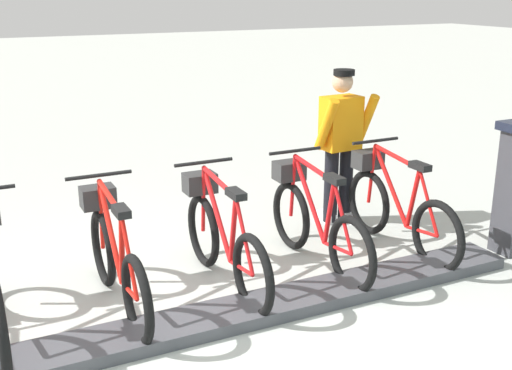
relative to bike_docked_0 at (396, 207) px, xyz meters
The scene contains 7 objects.
ground_plane 2.67m from the bike_docked_0, 103.73° to the left, with size 60.00×60.00×0.00m, color #B2B6AD.
dock_rail_base 2.66m from the bike_docked_0, 103.73° to the left, with size 0.44×6.31×0.10m, color #47474C.
bike_docked_0 is the anchor object (origin of this frame).
bike_docked_1 0.92m from the bike_docked_0, 90.00° to the left, with size 1.72×0.54×1.02m.
bike_docked_2 1.84m from the bike_docked_0, 90.00° to the left, with size 1.72×0.54×1.02m.
bike_docked_3 2.76m from the bike_docked_0, 90.00° to the left, with size 1.72×0.54×1.02m.
worker_near_rack 0.99m from the bike_docked_0, ahead, with size 0.48×0.64×1.66m.
Camera 1 is at (-4.05, 1.24, 2.49)m, focal length 44.95 mm.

